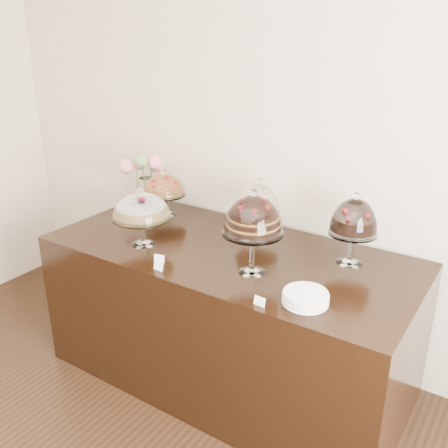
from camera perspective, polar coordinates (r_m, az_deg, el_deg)
The scene contains 12 objects.
wall_back at distance 3.15m, azimuth 8.41°, elevation 9.97°, with size 5.00×0.04×3.00m, color beige.
display_counter at distance 3.16m, azimuth 0.51°, elevation -10.39°, with size 2.20×1.00×0.90m, color black.
cake_stand_sugar_sponge at distance 2.98m, azimuth -9.43°, elevation 1.77°, with size 0.35×0.35×0.35m.
cake_stand_choco_layer at distance 2.57m, azimuth 3.36°, elevation 0.71°, with size 0.32×0.32×0.47m.
cake_stand_cheesecake at distance 3.07m, azimuth 3.91°, elevation 2.62°, with size 0.28×0.28×0.38m.
cake_stand_dark_choco at distance 2.77m, azimuth 14.63°, elevation 0.47°, with size 0.27×0.27×0.41m.
cake_stand_fruit_tart at distance 3.46m, azimuth -6.86°, elevation 4.26°, with size 0.29×0.29×0.33m.
flower_vase at distance 3.63m, azimuth -9.05°, elevation 5.70°, with size 0.29×0.29×0.41m.
plate_stack at distance 2.42m, azimuth 9.30°, elevation -8.33°, with size 0.21×0.21×0.06m.
price_card_left at distance 2.72m, azimuth -7.52°, elevation -4.81°, with size 0.06×0.01×0.04m, color white.
price_card_right at distance 2.38m, azimuth 4.08°, elevation -8.80°, with size 0.06×0.01×0.04m, color white.
price_card_extra at distance 2.81m, azimuth -7.42°, elevation -3.94°, with size 0.06×0.01×0.04m, color white.
Camera 1 is at (1.30, 0.20, 2.13)m, focal length 40.00 mm.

